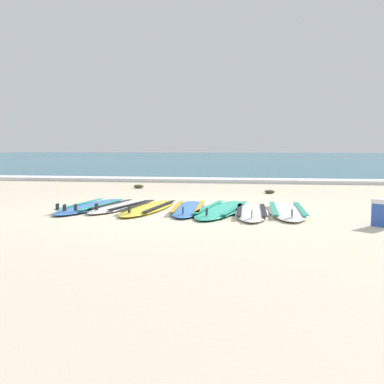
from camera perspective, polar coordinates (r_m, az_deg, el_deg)
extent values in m
plane|color=beige|center=(8.20, -1.76, -2.27)|extent=(80.00, 80.00, 0.00)
cube|color=#23667A|center=(44.20, 7.05, 4.11)|extent=(80.00, 60.00, 0.10)
cube|color=white|center=(14.76, 3.08, 1.42)|extent=(80.00, 0.96, 0.11)
ellipsoid|color=#3875CC|center=(8.73, -11.98, -1.68)|extent=(0.86, 2.44, 0.07)
cube|color=teal|center=(8.82, -13.23, -1.36)|extent=(0.27, 1.67, 0.01)
cube|color=teal|center=(8.63, -10.71, -1.46)|extent=(0.27, 1.67, 0.01)
cube|color=black|center=(7.90, -15.08, -1.83)|extent=(0.02, 0.09, 0.11)
cube|color=black|center=(8.04, -15.88, -1.73)|extent=(0.02, 0.09, 0.11)
cube|color=black|center=(7.87, -13.83, -1.83)|extent=(0.02, 0.09, 0.11)
ellipsoid|color=white|center=(8.59, -8.57, -1.73)|extent=(0.91, 2.11, 0.07)
cube|color=black|center=(8.68, -9.64, -1.40)|extent=(0.36, 1.42, 0.01)
cube|color=black|center=(8.50, -7.49, -1.52)|extent=(0.36, 1.42, 0.01)
cube|color=black|center=(7.90, -11.41, -1.76)|extent=(0.03, 0.09, 0.11)
ellipsoid|color=yellow|center=(8.35, -5.22, -1.90)|extent=(0.80, 2.37, 0.07)
cube|color=black|center=(8.42, -6.57, -1.57)|extent=(0.23, 1.63, 0.01)
cube|color=black|center=(8.28, -3.86, -1.67)|extent=(0.23, 1.63, 0.01)
cube|color=black|center=(7.50, -7.55, -2.08)|extent=(0.02, 0.09, 0.11)
ellipsoid|color=#3875CC|center=(8.21, -0.45, -2.00)|extent=(0.71, 2.25, 0.07)
cube|color=gold|center=(8.23, -1.84, -1.70)|extent=(0.19, 1.55, 0.01)
cube|color=gold|center=(8.19, 0.94, -1.74)|extent=(0.19, 1.55, 0.01)
cube|color=black|center=(7.35, -1.09, -2.19)|extent=(0.02, 0.09, 0.11)
ellipsoid|color=#2DB793|center=(8.12, 3.63, -2.10)|extent=(0.99, 2.64, 0.07)
cube|color=teal|center=(8.17, 2.05, -1.75)|extent=(0.34, 1.79, 0.01)
cube|color=teal|center=(8.07, 5.23, -1.87)|extent=(0.34, 1.79, 0.01)
cube|color=black|center=(7.15, 1.78, -2.41)|extent=(0.02, 0.09, 0.11)
ellipsoid|color=white|center=(7.85, 7.15, -2.40)|extent=(0.63, 2.20, 0.07)
cube|color=black|center=(7.85, 5.72, -2.08)|extent=(0.14, 1.53, 0.01)
cube|color=black|center=(7.85, 8.58, -2.11)|extent=(0.14, 1.53, 0.01)
cube|color=black|center=(7.00, 7.21, -2.62)|extent=(0.02, 0.09, 0.11)
ellipsoid|color=silver|center=(8.12, 11.34, -2.20)|extent=(0.70, 2.48, 0.07)
cube|color=teal|center=(8.10, 9.79, -1.89)|extent=(0.15, 1.72, 0.01)
cube|color=teal|center=(8.14, 12.90, -1.92)|extent=(0.15, 1.72, 0.01)
cube|color=black|center=(7.16, 11.93, -2.51)|extent=(0.02, 0.09, 0.11)
ellipsoid|color=#4C4228|center=(12.66, -6.43, 0.68)|extent=(0.27, 0.22, 0.10)
ellipsoid|color=#4C4228|center=(11.32, 9.31, 0.04)|extent=(0.24, 0.19, 0.08)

